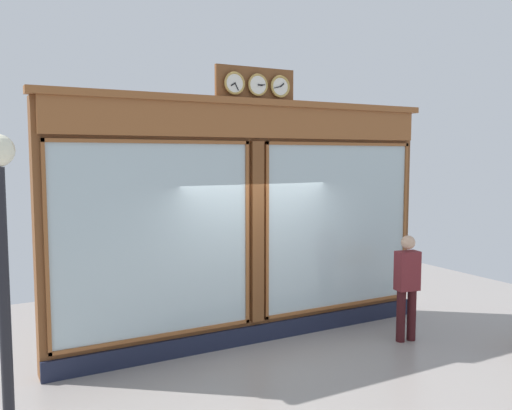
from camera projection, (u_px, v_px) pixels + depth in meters
shop_facade at (252, 221)px, 8.42m from camera, size 6.50×0.42×4.26m
pedestrian at (407, 283)px, 8.47m from camera, size 0.39×0.28×1.69m
street_lamp at (2, 253)px, 4.61m from camera, size 0.28×0.28×3.12m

